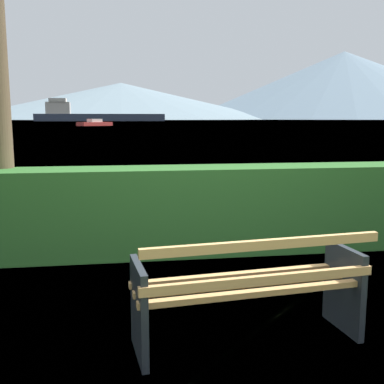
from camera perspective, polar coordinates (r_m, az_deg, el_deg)
ground_plane at (r=3.71m, az=6.65°, el=-17.67°), size 1400.00×1400.00×0.00m
water_surface at (r=311.49m, az=-8.60°, el=8.70°), size 620.00×620.00×0.00m
park_bench at (r=3.49m, az=7.16°, el=-11.83°), size 1.76×0.76×0.87m
hedge_row at (r=5.79m, az=0.46°, el=-2.19°), size 7.84×0.70×1.07m
cargo_ship_large at (r=253.06m, az=-12.39°, el=9.26°), size 67.55×9.50×11.73m
fishing_boat_near at (r=101.56m, az=-11.89°, el=8.27°), size 7.50×6.81×1.48m
distant_hills at (r=602.43m, az=4.51°, el=12.43°), size 912.38×421.11×88.98m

